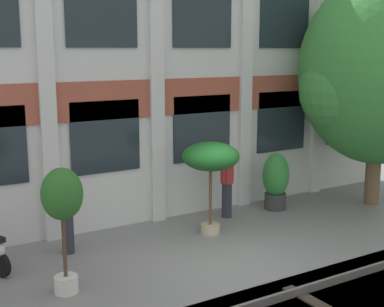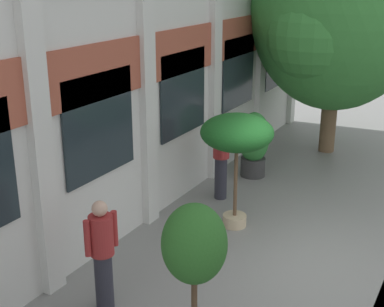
{
  "view_description": "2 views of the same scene",
  "coord_description": "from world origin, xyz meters",
  "px_view_note": "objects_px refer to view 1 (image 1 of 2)",
  "views": [
    {
      "loc": [
        -6.03,
        -8.46,
        4.26
      ],
      "look_at": [
        -0.14,
        1.21,
        2.05
      ],
      "focal_mm": 50.0,
      "sensor_mm": 36.0,
      "label": 1
    },
    {
      "loc": [
        -7.81,
        -2.19,
        4.62
      ],
      "look_at": [
        -1.38,
        1.4,
        2.08
      ],
      "focal_mm": 50.0,
      "sensor_mm": 36.0,
      "label": 2
    }
  ],
  "objects_px": {
    "potted_plant_glazed_jar": "(276,179)",
    "resident_by_doorway": "(67,212)",
    "potted_plant_tall_urn": "(62,204)",
    "potted_plant_low_pan": "(211,159)",
    "broadleaf_tree": "(379,74)",
    "resident_watching_tracks": "(227,182)"
  },
  "relations": [
    {
      "from": "resident_by_doorway",
      "to": "resident_watching_tracks",
      "type": "xyz_separation_m",
      "value": [
        4.3,
        0.27,
        0.04
      ]
    },
    {
      "from": "broadleaf_tree",
      "to": "potted_plant_low_pan",
      "type": "bearing_deg",
      "value": 176.91
    },
    {
      "from": "broadleaf_tree",
      "to": "resident_by_doorway",
      "type": "bearing_deg",
      "value": 174.47
    },
    {
      "from": "resident_by_doorway",
      "to": "resident_watching_tracks",
      "type": "height_order",
      "value": "resident_watching_tracks"
    },
    {
      "from": "potted_plant_low_pan",
      "to": "resident_by_doorway",
      "type": "distance_m",
      "value": 3.42
    },
    {
      "from": "resident_by_doorway",
      "to": "potted_plant_tall_urn",
      "type": "bearing_deg",
      "value": -0.86
    },
    {
      "from": "resident_watching_tracks",
      "to": "potted_plant_tall_urn",
      "type": "bearing_deg",
      "value": -96.74
    },
    {
      "from": "broadleaf_tree",
      "to": "resident_watching_tracks",
      "type": "distance_m",
      "value": 5.09
    },
    {
      "from": "broadleaf_tree",
      "to": "potted_plant_glazed_jar",
      "type": "height_order",
      "value": "broadleaf_tree"
    },
    {
      "from": "potted_plant_tall_urn",
      "to": "potted_plant_low_pan",
      "type": "bearing_deg",
      "value": 18.22
    },
    {
      "from": "potted_plant_glazed_jar",
      "to": "potted_plant_low_pan",
      "type": "xyz_separation_m",
      "value": [
        -2.58,
        -0.73,
        0.94
      ]
    },
    {
      "from": "potted_plant_glazed_jar",
      "to": "potted_plant_low_pan",
      "type": "relative_size",
      "value": 0.71
    },
    {
      "from": "potted_plant_glazed_jar",
      "to": "resident_by_doorway",
      "type": "xyz_separation_m",
      "value": [
        -5.84,
        -0.19,
        0.05
      ]
    },
    {
      "from": "potted_plant_tall_urn",
      "to": "resident_by_doorway",
      "type": "bearing_deg",
      "value": 70.38
    },
    {
      "from": "broadleaf_tree",
      "to": "resident_watching_tracks",
      "type": "xyz_separation_m",
      "value": [
        -4.19,
        1.09,
        -2.67
      ]
    },
    {
      "from": "potted_plant_low_pan",
      "to": "resident_by_doorway",
      "type": "relative_size",
      "value": 1.31
    },
    {
      "from": "potted_plant_tall_urn",
      "to": "potted_plant_low_pan",
      "type": "relative_size",
      "value": 1.05
    },
    {
      "from": "broadleaf_tree",
      "to": "resident_by_doorway",
      "type": "relative_size",
      "value": 3.77
    },
    {
      "from": "resident_by_doorway",
      "to": "resident_watching_tracks",
      "type": "distance_m",
      "value": 4.31
    },
    {
      "from": "potted_plant_tall_urn",
      "to": "potted_plant_low_pan",
      "type": "xyz_separation_m",
      "value": [
        3.91,
        1.29,
        0.14
      ]
    },
    {
      "from": "potted_plant_tall_urn",
      "to": "resident_watching_tracks",
      "type": "bearing_deg",
      "value": 22.97
    },
    {
      "from": "resident_watching_tracks",
      "to": "broadleaf_tree",
      "type": "bearing_deg",
      "value": 45.68
    }
  ]
}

